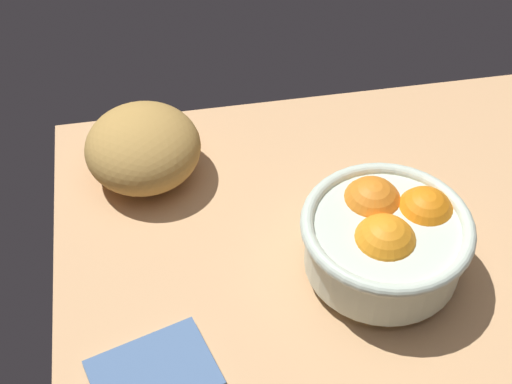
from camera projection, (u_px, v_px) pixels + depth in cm
name	position (u px, v px, depth cm)	size (l,w,h in cm)	color
ground_plane	(346.00, 262.00, 95.14)	(71.62, 61.50, 3.00)	tan
fruit_bowl	(386.00, 236.00, 88.52)	(20.02, 20.02, 10.44)	silver
bread_loaf	(143.00, 148.00, 100.51)	(15.62, 15.36, 9.53)	#B38844
napkin_folded	(154.00, 374.00, 81.81)	(12.98, 9.35, 1.12)	#4C6A97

